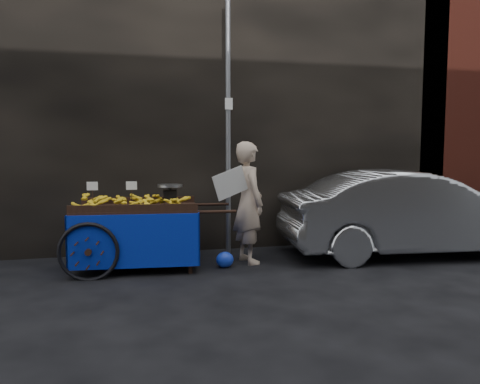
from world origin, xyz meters
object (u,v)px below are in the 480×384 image
object	(u,v)px
parked_car	(411,213)
vendor	(248,202)
banana_cart	(133,213)
plastic_bag	(225,260)

from	to	relation	value
parked_car	vendor	bearing A→B (deg)	92.51
banana_cart	parked_car	xyz separation A→B (m)	(4.31, -0.22, -0.11)
banana_cart	vendor	distance (m)	1.68
plastic_bag	parked_car	bearing A→B (deg)	1.70
vendor	plastic_bag	distance (m)	0.92
banana_cart	vendor	xyz separation A→B (m)	(1.67, -0.07, 0.12)
banana_cart	parked_car	size ratio (longest dim) A/B	0.59
plastic_bag	banana_cart	bearing A→B (deg)	166.28
parked_car	banana_cart	bearing A→B (deg)	92.75
vendor	parked_car	distance (m)	2.66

